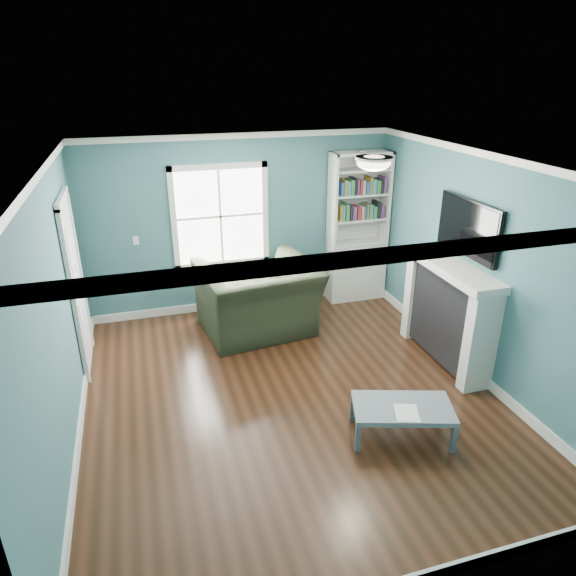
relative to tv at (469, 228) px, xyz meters
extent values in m
plane|color=black|center=(-2.20, -0.20, -1.72)|extent=(5.00, 5.00, 0.00)
plane|color=#3A6876|center=(-2.20, 2.30, -0.43)|extent=(4.50, 0.00, 4.50)
plane|color=#3A6876|center=(-2.20, -2.70, -0.43)|extent=(4.50, 0.00, 4.50)
plane|color=#3A6876|center=(-4.45, -0.20, -0.43)|extent=(0.00, 5.00, 5.00)
plane|color=#3A6876|center=(0.05, -0.20, -0.43)|extent=(0.00, 5.00, 5.00)
plane|color=white|center=(-2.20, -0.20, 0.88)|extent=(5.00, 5.00, 0.00)
cube|color=white|center=(-2.20, 2.28, -1.66)|extent=(4.50, 0.03, 0.12)
cube|color=white|center=(-4.44, -0.20, -1.66)|extent=(0.03, 5.00, 0.12)
cube|color=white|center=(0.03, -0.20, -1.66)|extent=(0.03, 5.00, 0.12)
cube|color=white|center=(-2.20, 2.28, 0.84)|extent=(4.50, 0.04, 0.08)
cube|color=white|center=(-2.20, -2.68, 0.84)|extent=(4.50, 0.04, 0.08)
cube|color=white|center=(-4.43, -0.20, 0.84)|extent=(0.04, 5.00, 0.08)
cube|color=white|center=(0.03, -0.20, 0.84)|extent=(0.04, 5.00, 0.08)
cube|color=white|center=(-2.50, 2.29, -0.27)|extent=(1.24, 0.01, 1.34)
cube|color=white|center=(-3.16, 2.28, -0.27)|extent=(0.08, 0.06, 1.50)
cube|color=white|center=(-1.84, 2.28, -0.27)|extent=(0.08, 0.06, 1.50)
cube|color=white|center=(-2.50, 2.28, -0.98)|extent=(1.40, 0.06, 0.08)
cube|color=white|center=(-2.50, 2.28, 0.44)|extent=(1.40, 0.06, 0.08)
cube|color=white|center=(-2.50, 2.28, -0.27)|extent=(1.24, 0.03, 0.03)
cube|color=white|center=(-2.50, 2.28, -0.27)|extent=(0.03, 0.03, 1.34)
cube|color=silver|center=(-0.43, 2.10, -1.27)|extent=(0.90, 0.35, 0.90)
cube|color=silver|center=(-0.86, 2.10, -0.12)|extent=(0.04, 0.35, 1.40)
cube|color=silver|center=(0.00, 2.10, -0.12)|extent=(0.04, 0.35, 1.40)
cube|color=silver|center=(-0.43, 2.26, -0.12)|extent=(0.90, 0.02, 1.40)
cube|color=silver|center=(-0.43, 2.10, 0.55)|extent=(0.90, 0.35, 0.04)
cube|color=silver|center=(-0.43, 2.10, -0.80)|extent=(0.84, 0.33, 0.03)
cube|color=silver|center=(-0.43, 2.10, -0.42)|extent=(0.84, 0.33, 0.03)
cube|color=silver|center=(-0.43, 2.10, -0.04)|extent=(0.84, 0.33, 0.03)
cube|color=silver|center=(-0.43, 2.10, 0.32)|extent=(0.84, 0.33, 0.03)
cube|color=olive|center=(-0.43, 2.08, -0.30)|extent=(0.70, 0.25, 0.22)
cube|color=teal|center=(-0.43, 2.08, 0.08)|extent=(0.70, 0.25, 0.22)
cylinder|color=beige|center=(-0.43, 2.05, 0.46)|extent=(0.26, 0.06, 0.26)
cube|color=black|center=(-0.11, 0.00, -1.12)|extent=(0.30, 1.20, 1.10)
cube|color=black|center=(-0.13, 0.00, -1.32)|extent=(0.22, 0.65, 0.70)
cube|color=silver|center=(-0.13, -0.67, -1.12)|extent=(0.36, 0.16, 1.20)
cube|color=silver|center=(-0.13, 0.67, -1.12)|extent=(0.36, 0.16, 1.20)
cube|color=silver|center=(-0.15, 0.00, -0.47)|extent=(0.44, 1.58, 0.10)
cube|color=black|center=(0.00, 0.00, 0.00)|extent=(0.06, 1.10, 0.65)
cube|color=silver|center=(-4.43, 1.20, -0.70)|extent=(0.04, 0.80, 2.05)
cube|color=white|center=(-4.42, 0.75, -0.70)|extent=(0.05, 0.08, 2.13)
cube|color=white|center=(-4.42, 1.65, -0.70)|extent=(0.05, 0.08, 2.13)
cube|color=white|center=(-4.42, 1.20, 0.36)|extent=(0.05, 0.98, 0.08)
sphere|color=#BF8C3F|center=(-4.37, 1.50, -0.77)|extent=(0.07, 0.07, 0.07)
ellipsoid|color=white|center=(-1.30, -0.10, 0.82)|extent=(0.34, 0.34, 0.15)
cylinder|color=white|center=(-1.30, -0.10, 0.86)|extent=(0.38, 0.38, 0.03)
cube|color=white|center=(-3.70, 2.28, -0.52)|extent=(0.08, 0.01, 0.12)
imported|color=black|center=(-2.18, 1.40, -1.06)|extent=(1.63, 1.17, 1.32)
cube|color=#4D525C|center=(-1.85, -1.27, -1.57)|extent=(0.07, 0.07, 0.30)
cube|color=#4D525C|center=(-0.97, -1.54, -1.57)|extent=(0.07, 0.07, 0.30)
cube|color=#4D525C|center=(-1.70, -0.81, -1.57)|extent=(0.07, 0.07, 0.30)
cube|color=#4D525C|center=(-0.83, -1.09, -1.57)|extent=(0.07, 0.07, 0.30)
cube|color=slate|center=(-1.34, -1.18, -1.40)|extent=(1.09, 0.80, 0.05)
cube|color=white|center=(-1.36, -1.29, -1.37)|extent=(0.31, 0.34, 0.00)
camera|label=1|loc=(-3.62, -4.85, 1.70)|focal=32.00mm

